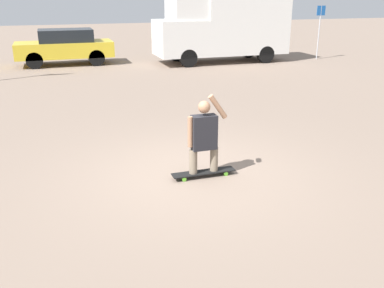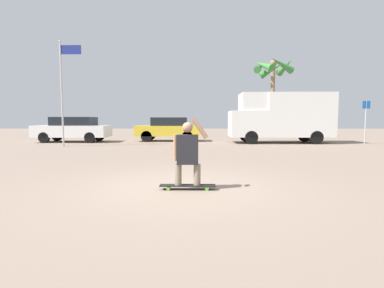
% 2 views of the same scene
% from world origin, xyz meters
% --- Properties ---
extents(ground_plane, '(80.00, 80.00, 0.00)m').
position_xyz_m(ground_plane, '(0.00, 0.00, 0.00)').
color(ground_plane, gray).
extents(skateboard, '(1.13, 0.22, 0.09)m').
position_xyz_m(skateboard, '(0.13, -0.18, 0.08)').
color(skateboard, black).
rests_on(skateboard, ground_plane).
extents(person_skateboarder, '(0.70, 0.22, 1.37)m').
position_xyz_m(person_skateboarder, '(0.13, -0.18, 0.79)').
color(person_skateboarder, gray).
rests_on(person_skateboarder, skateboard).
extents(camper_van, '(6.00, 2.10, 2.97)m').
position_xyz_m(camper_van, '(5.46, 11.98, 1.61)').
color(camper_van, black).
rests_on(camper_van, ground_plane).
extents(parked_car_yellow, '(4.16, 1.74, 1.54)m').
position_xyz_m(parked_car_yellow, '(-1.51, 13.41, 0.82)').
color(parked_car_yellow, black).
rests_on(parked_car_yellow, ground_plane).
extents(parked_car_white, '(4.49, 1.91, 1.57)m').
position_xyz_m(parked_car_white, '(-7.44, 12.55, 0.82)').
color(parked_car_white, black).
rests_on(parked_car_white, ground_plane).
extents(palm_tree_near_van, '(3.31, 3.26, 6.47)m').
position_xyz_m(palm_tree_near_van, '(6.56, 18.87, 5.34)').
color(palm_tree_near_van, '#8E704C').
rests_on(palm_tree_near_van, ground_plane).
extents(flagpole, '(1.14, 0.12, 5.47)m').
position_xyz_m(flagpole, '(-6.58, 9.44, 3.17)').
color(flagpole, '#B7B7BC').
rests_on(flagpole, ground_plane).
extents(street_sign, '(0.44, 0.06, 2.48)m').
position_xyz_m(street_sign, '(10.10, 11.31, 1.59)').
color(street_sign, '#B7B7BC').
rests_on(street_sign, ground_plane).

